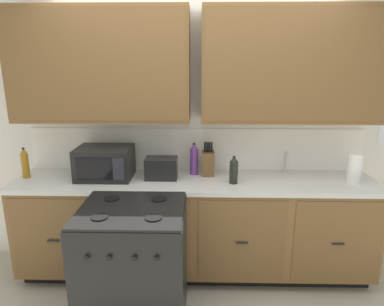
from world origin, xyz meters
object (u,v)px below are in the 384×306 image
object	(u,v)px
toaster	(161,168)
knife_block	(208,163)
microwave	(105,163)
bottle_violet	(194,159)
paper_towel_roll	(355,168)
stove_range	(134,266)
bottle_dark	(234,170)
bottle_amber	(25,163)

from	to	relation	value
toaster	knife_block	size ratio (longest dim) A/B	0.90
microwave	knife_block	distance (m)	0.93
knife_block	bottle_violet	distance (m)	0.13
microwave	paper_towel_roll	bearing A→B (deg)	-2.28
stove_range	bottle_violet	xyz separation A→B (m)	(0.43, 0.78, 0.61)
knife_block	stove_range	bearing A→B (deg)	-126.44
bottle_dark	paper_towel_roll	bearing A→B (deg)	1.73
toaster	bottle_dark	distance (m)	0.64
knife_block	paper_towel_roll	xyz separation A→B (m)	(1.24, -0.19, 0.01)
bottle_dark	toaster	bearing A→B (deg)	170.18
toaster	bottle_amber	bearing A→B (deg)	-179.78
stove_range	bottle_amber	size ratio (longest dim) A/B	3.44
stove_range	toaster	size ratio (longest dim) A/B	3.39
knife_block	bottle_dark	distance (m)	0.31
bottle_dark	bottle_amber	distance (m)	1.85
knife_block	paper_towel_roll	world-z (taller)	knife_block
paper_towel_roll	bottle_dark	distance (m)	1.03
knife_block	bottle_amber	size ratio (longest dim) A/B	1.12
paper_towel_roll	bottle_violet	size ratio (longest dim) A/B	0.88
stove_range	microwave	distance (m)	0.96
microwave	bottle_violet	xyz separation A→B (m)	(0.79, 0.12, 0.00)
stove_range	bottle_violet	distance (m)	1.08
microwave	toaster	bearing A→B (deg)	-0.93
bottle_dark	bottle_amber	size ratio (longest dim) A/B	0.87
bottle_violet	bottle_amber	distance (m)	1.51
stove_range	knife_block	xyz separation A→B (m)	(0.56, 0.76, 0.58)
microwave	knife_block	world-z (taller)	knife_block
stove_range	bottle_violet	size ratio (longest dim) A/B	3.22
paper_towel_roll	bottle_dark	xyz separation A→B (m)	(-1.03, -0.03, -0.01)
stove_range	bottle_violet	world-z (taller)	bottle_violet
bottle_amber	microwave	bearing A→B (deg)	1.03
microwave	bottle_amber	bearing A→B (deg)	-178.97
knife_block	bottle_dark	size ratio (longest dim) A/B	1.28
toaster	knife_block	world-z (taller)	knife_block
stove_range	bottle_dark	size ratio (longest dim) A/B	3.93
toaster	bottle_violet	distance (m)	0.32
toaster	knife_block	distance (m)	0.43
microwave	toaster	size ratio (longest dim) A/B	1.71
microwave	toaster	xyz separation A→B (m)	(0.50, -0.01, -0.04)
microwave	bottle_dark	distance (m)	1.14
toaster	bottle_dark	world-z (taller)	bottle_dark
stove_range	bottle_amber	xyz separation A→B (m)	(-1.07, 0.65, 0.60)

